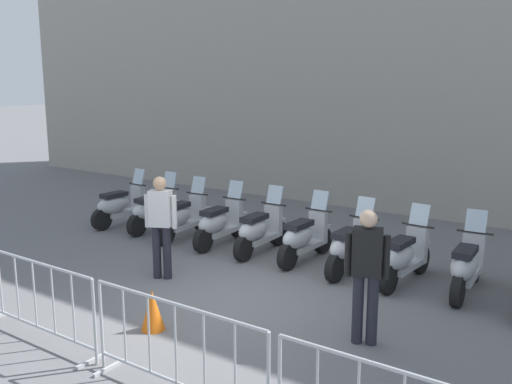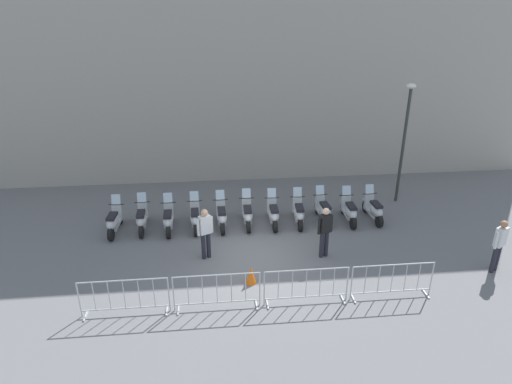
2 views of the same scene
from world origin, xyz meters
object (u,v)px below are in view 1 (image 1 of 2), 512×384
object	(u,v)px
motorcycle_4	(259,231)
barrier_segment_2	(176,352)
officer_near_row_end	(161,221)
traffic_cone	(153,310)
motorcycle_2	(182,218)
barrier_segment_1	(35,300)
motorcycle_0	(121,206)
motorcycle_1	(154,211)
motorcycle_3	(220,224)
motorcycle_5	(304,238)
motorcycle_7	(403,257)
officer_mid_plaza	(367,269)
motorcycle_8	(466,267)
motorcycle_6	(350,247)

from	to	relation	value
motorcycle_4	barrier_segment_2	size ratio (longest dim) A/B	0.74
officer_near_row_end	traffic_cone	size ratio (longest dim) A/B	3.15
motorcycle_2	traffic_cone	size ratio (longest dim) A/B	3.13
traffic_cone	barrier_segment_1	bearing A→B (deg)	-137.92
motorcycle_0	barrier_segment_1	world-z (taller)	motorcycle_0
motorcycle_1	motorcycle_3	bearing A→B (deg)	-6.88
motorcycle_0	traffic_cone	size ratio (longest dim) A/B	3.13
motorcycle_3	motorcycle_4	distance (m)	0.95
motorcycle_0	motorcycle_5	xyz separation A→B (m)	(4.75, -0.29, 0.00)
traffic_cone	motorcycle_0	bearing A→B (deg)	137.64
motorcycle_2	motorcycle_1	bearing A→B (deg)	167.51
motorcycle_4	motorcycle_3	bearing A→B (deg)	176.50
motorcycle_1	barrier_segment_2	distance (m)	6.87
motorcycle_2	traffic_cone	bearing A→B (deg)	-57.40
motorcycle_3	motorcycle_5	xyz separation A→B (m)	(1.90, -0.08, 0.00)
motorcycle_0	officer_near_row_end	bearing A→B (deg)	-36.29
motorcycle_7	barrier_segment_1	distance (m)	5.56
motorcycle_0	officer_mid_plaza	size ratio (longest dim) A/B	1.00
motorcycle_5	motorcycle_4	bearing A→B (deg)	178.45
motorcycle_7	motorcycle_0	bearing A→B (deg)	175.61
motorcycle_0	motorcycle_5	size ratio (longest dim) A/B	1.00
motorcycle_1	motorcycle_5	xyz separation A→B (m)	(3.79, -0.31, 0.00)
barrier_segment_2	traffic_cone	distance (m)	1.78
motorcycle_8	traffic_cone	size ratio (longest dim) A/B	3.13
motorcycle_1	motorcycle_4	distance (m)	2.85
motorcycle_4	officer_mid_plaza	bearing A→B (deg)	-40.53
motorcycle_3	traffic_cone	xyz separation A→B (m)	(1.42, -3.69, -0.18)
motorcycle_0	barrier_segment_1	bearing A→B (deg)	-56.78
motorcycle_8	officer_mid_plaza	bearing A→B (deg)	-108.15
barrier_segment_2	officer_mid_plaza	distance (m)	2.57
officer_near_row_end	motorcycle_0	bearing A→B (deg)	143.71
motorcycle_2	motorcycle_7	xyz separation A→B (m)	(4.74, -0.32, 0.00)
motorcycle_0	motorcycle_4	world-z (taller)	same
barrier_segment_1	motorcycle_3	bearing A→B (deg)	94.11
motorcycle_7	motorcycle_3	bearing A→B (deg)	175.44
motorcycle_3	motorcycle_0	bearing A→B (deg)	175.82
motorcycle_8	officer_mid_plaza	xyz separation A→B (m)	(-0.78, -2.37, 0.53)
motorcycle_7	motorcycle_8	size ratio (longest dim) A/B	1.00
motorcycle_7	motorcycle_8	distance (m)	0.97
motorcycle_5	motorcycle_7	size ratio (longest dim) A/B	1.00
motorcycle_8	motorcycle_6	bearing A→B (deg)	178.31
motorcycle_6	motorcycle_0	bearing A→B (deg)	175.66
barrier_segment_1	officer_mid_plaza	size ratio (longest dim) A/B	1.34
motorcycle_2	officer_near_row_end	world-z (taller)	officer_near_row_end
motorcycle_2	motorcycle_8	xyz separation A→B (m)	(5.71, -0.30, 0.00)
motorcycle_1	barrier_segment_2	world-z (taller)	motorcycle_1
motorcycle_4	motorcycle_6	bearing A→B (deg)	-4.99
motorcycle_1	motorcycle_7	size ratio (longest dim) A/B	1.00
motorcycle_8	barrier_segment_1	bearing A→B (deg)	-135.22
motorcycle_1	motorcycle_4	world-z (taller)	same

